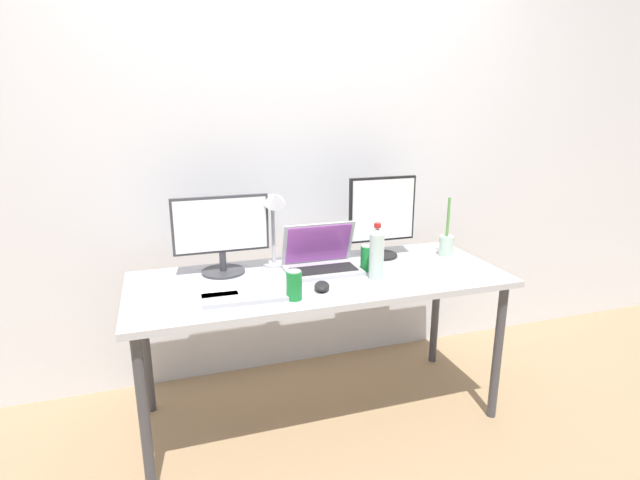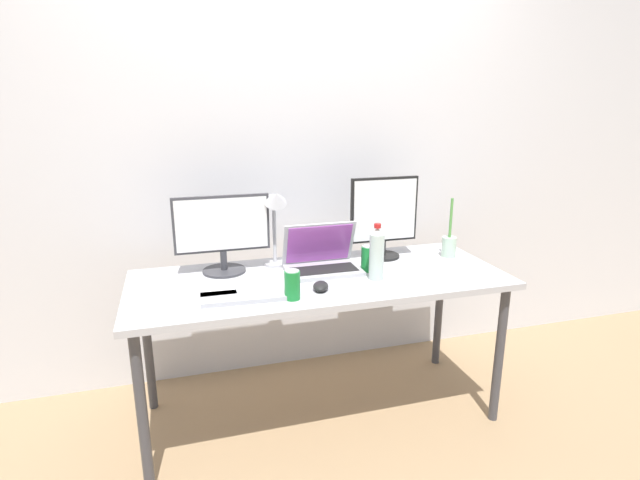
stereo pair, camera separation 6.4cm
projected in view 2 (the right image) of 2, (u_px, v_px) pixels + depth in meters
The scene contains 14 objects.
ground_plane at pixel (320, 412), 2.56m from camera, with size 16.00×16.00×0.00m, color #9E7F5B.
wall_back at pixel (290, 146), 2.75m from camera, with size 7.00×0.08×2.60m, color silver.
work_desk at pixel (320, 289), 2.37m from camera, with size 1.76×0.70×0.74m.
monitor_left at pixel (222, 231), 2.36m from camera, with size 0.45×0.21×0.38m.
monitor_center at pixel (384, 216), 2.59m from camera, with size 0.36×0.18×0.43m.
laptop_silver at pixel (322, 260), 2.42m from camera, with size 0.36×0.24×0.24m.
keyboard_main at pixel (191, 294), 2.11m from camera, with size 0.37×0.14×0.02m, color white.
keyboard_aux at pixel (245, 297), 2.09m from camera, with size 0.37×0.13×0.02m, color #B2B2B7.
mouse_by_keyboard at pixel (321, 286), 2.19m from camera, with size 0.07×0.10×0.04m, color black.
water_bottle at pixel (377, 254), 2.29m from camera, with size 0.07×0.07×0.27m.
soda_can_near_keyboard at pixel (292, 285), 2.08m from camera, with size 0.07×0.07×0.13m.
soda_can_by_laptop at pixel (368, 258), 2.42m from camera, with size 0.07×0.07×0.13m.
bamboo_vase at pixel (449, 245), 2.64m from camera, with size 0.08×0.08×0.31m.
desk_lamp at pixel (276, 213), 2.41m from camera, with size 0.11×0.18×0.41m.
Camera 2 is at (-0.62, -2.13, 1.55)m, focal length 28.00 mm.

